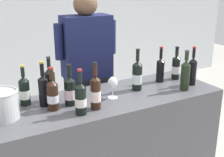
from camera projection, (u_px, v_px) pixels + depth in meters
name	position (u px, v px, depth m)	size (l,w,h in m)	color
wall_back	(20.00, 10.00, 4.34)	(8.00, 0.10, 2.80)	silver
counter	(105.00, 152.00, 2.48)	(1.93, 0.63, 0.95)	#4C4C51
wine_bottle_0	(24.00, 91.00, 2.18)	(0.08, 0.08, 0.30)	black
wine_bottle_1	(53.00, 95.00, 2.09)	(0.08, 0.08, 0.31)	black
wine_bottle_2	(192.00, 70.00, 2.59)	(0.07, 0.07, 0.34)	black
wine_bottle_3	(137.00, 76.00, 2.47)	(0.08, 0.08, 0.35)	black
wine_bottle_4	(81.00, 98.00, 2.02)	(0.08, 0.08, 0.32)	black
wine_bottle_5	(160.00, 69.00, 2.67)	(0.07, 0.07, 0.32)	black
wine_bottle_6	(176.00, 67.00, 2.75)	(0.07, 0.07, 0.30)	black
wine_bottle_7	(70.00, 91.00, 2.17)	(0.08, 0.08, 0.31)	black
wine_bottle_8	(50.00, 83.00, 2.25)	(0.08, 0.08, 0.34)	black
wine_bottle_9	(185.00, 74.00, 2.46)	(0.07, 0.07, 0.34)	black
wine_bottle_10	(43.00, 89.00, 2.15)	(0.07, 0.07, 0.33)	black
wine_bottle_11	(96.00, 92.00, 2.10)	(0.07, 0.07, 0.34)	black
wine_glass	(113.00, 84.00, 2.30)	(0.08, 0.08, 0.17)	silver
ice_bucket	(2.00, 105.00, 1.96)	(0.22, 0.22, 0.20)	silver
person_server	(88.00, 86.00, 2.91)	(0.61, 0.26, 1.73)	black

